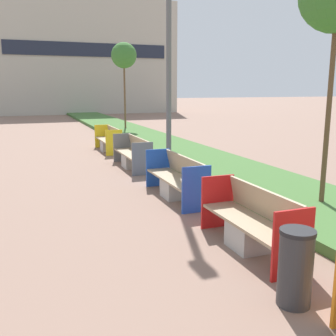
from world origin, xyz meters
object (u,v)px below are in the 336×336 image
(bench_yellow_frame, at_px, (109,142))
(street_lamp_post, at_px, (169,24))
(bench_grey_frame, at_px, (133,156))
(bench_red_frame, at_px, (251,226))
(litter_bin, at_px, (295,268))
(sapling_tree_far, at_px, (124,56))
(bench_blue_frame, at_px, (177,181))

(bench_yellow_frame, xyz_separation_m, street_lamp_post, (0.61, -5.00, 3.70))
(bench_grey_frame, bearing_deg, street_lamp_post, -68.25)
(bench_red_frame, distance_m, bench_yellow_frame, 10.18)
(bench_grey_frame, height_order, street_lamp_post, street_lamp_post)
(bench_grey_frame, relative_size, litter_bin, 2.60)
(bench_grey_frame, bearing_deg, sapling_tree_far, 76.69)
(bench_grey_frame, relative_size, sapling_tree_far, 0.48)
(bench_red_frame, bearing_deg, bench_blue_frame, 89.95)
(bench_blue_frame, distance_m, sapling_tree_far, 14.54)
(bench_yellow_frame, xyz_separation_m, sapling_tree_far, (2.41, 6.73, 3.78))
(sapling_tree_far, bearing_deg, litter_bin, -98.71)
(bench_red_frame, relative_size, bench_blue_frame, 0.90)
(litter_bin, bearing_deg, bench_blue_frame, 84.89)
(bench_grey_frame, bearing_deg, bench_yellow_frame, 90.03)
(bench_red_frame, bearing_deg, bench_grey_frame, 89.98)
(bench_blue_frame, bearing_deg, bench_yellow_frame, 90.01)
(bench_blue_frame, relative_size, street_lamp_post, 0.32)
(street_lamp_post, bearing_deg, sapling_tree_far, 81.26)
(street_lamp_post, bearing_deg, litter_bin, -98.64)
(bench_yellow_frame, height_order, sapling_tree_far, sapling_tree_far)
(bench_blue_frame, height_order, bench_grey_frame, same)
(street_lamp_post, bearing_deg, bench_red_frame, -96.74)
(bench_blue_frame, relative_size, bench_grey_frame, 1.00)
(bench_red_frame, distance_m, litter_bin, 1.61)
(street_lamp_post, bearing_deg, bench_grey_frame, 111.75)
(bench_red_frame, distance_m, street_lamp_post, 6.39)
(bench_grey_frame, xyz_separation_m, litter_bin, (-0.41, -8.26, 0.08))
(litter_bin, bearing_deg, sapling_tree_far, 81.29)
(bench_yellow_frame, distance_m, litter_bin, 11.74)
(litter_bin, bearing_deg, bench_yellow_frame, 87.99)
(bench_blue_frame, distance_m, bench_yellow_frame, 7.10)
(bench_red_frame, relative_size, street_lamp_post, 0.29)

